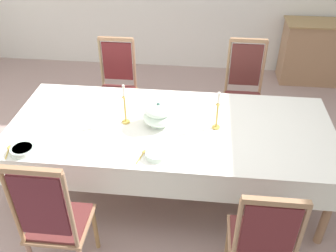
{
  "coord_description": "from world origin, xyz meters",
  "views": [
    {
      "loc": [
        0.26,
        -2.68,
        2.68
      ],
      "look_at": [
        -0.02,
        -0.01,
        0.79
      ],
      "focal_mm": 39.66,
      "sensor_mm": 36.0,
      "label": 1
    }
  ],
  "objects_px": {
    "candlestick_east": "(217,114)",
    "spoon_secondary": "(143,153)",
    "chair_north_a": "(117,85)",
    "spoon_primary": "(9,149)",
    "chair_north_b": "(244,91)",
    "candlestick_west": "(125,108)",
    "chair_south_b": "(261,240)",
    "bowl_near_left": "(23,150)",
    "soup_tureen": "(159,114)",
    "dining_table": "(171,132)",
    "sideboard": "(331,53)",
    "bowl_near_right": "(157,154)",
    "chair_south_a": "(54,220)"
  },
  "relations": [
    {
      "from": "chair_north_b",
      "to": "chair_north_a",
      "type": "bearing_deg",
      "value": 0.11
    },
    {
      "from": "dining_table",
      "to": "sideboard",
      "type": "distance_m",
      "value": 3.29
    },
    {
      "from": "chair_north_b",
      "to": "spoon_primary",
      "type": "height_order",
      "value": "chair_north_b"
    },
    {
      "from": "candlestick_east",
      "to": "sideboard",
      "type": "xyz_separation_m",
      "value": [
        1.69,
        2.53,
        -0.47
      ]
    },
    {
      "from": "chair_south_b",
      "to": "dining_table",
      "type": "bearing_deg",
      "value": 125.69
    },
    {
      "from": "bowl_near_left",
      "to": "bowl_near_right",
      "type": "bearing_deg",
      "value": 2.95
    },
    {
      "from": "bowl_near_left",
      "to": "sideboard",
      "type": "bearing_deg",
      "value": 43.08
    },
    {
      "from": "candlestick_east",
      "to": "spoon_secondary",
      "type": "distance_m",
      "value": 0.74
    },
    {
      "from": "candlestick_east",
      "to": "candlestick_west",
      "type": "bearing_deg",
      "value": 180.0
    },
    {
      "from": "spoon_primary",
      "to": "spoon_secondary",
      "type": "distance_m",
      "value": 1.11
    },
    {
      "from": "spoon_primary",
      "to": "spoon_secondary",
      "type": "height_order",
      "value": "same"
    },
    {
      "from": "bowl_near_right",
      "to": "spoon_secondary",
      "type": "distance_m",
      "value": 0.12
    },
    {
      "from": "chair_south_a",
      "to": "candlestick_west",
      "type": "bearing_deg",
      "value": 72.24
    },
    {
      "from": "chair_south_a",
      "to": "sideboard",
      "type": "height_order",
      "value": "chair_south_a"
    },
    {
      "from": "chair_north_b",
      "to": "spoon_secondary",
      "type": "height_order",
      "value": "chair_north_b"
    },
    {
      "from": "dining_table",
      "to": "chair_north_a",
      "type": "bearing_deg",
      "value": 125.72
    },
    {
      "from": "chair_north_b",
      "to": "candlestick_west",
      "type": "height_order",
      "value": "chair_north_b"
    },
    {
      "from": "bowl_near_left",
      "to": "sideboard",
      "type": "relative_size",
      "value": 0.14
    },
    {
      "from": "chair_south_b",
      "to": "spoon_secondary",
      "type": "distance_m",
      "value": 1.1
    },
    {
      "from": "spoon_secondary",
      "to": "bowl_near_right",
      "type": "bearing_deg",
      "value": 2.17
    },
    {
      "from": "bowl_near_left",
      "to": "spoon_secondary",
      "type": "xyz_separation_m",
      "value": [
        0.97,
        0.08,
        -0.02
      ]
    },
    {
      "from": "chair_south_b",
      "to": "soup_tureen",
      "type": "xyz_separation_m",
      "value": [
        -0.84,
        1.02,
        0.31
      ]
    },
    {
      "from": "candlestick_east",
      "to": "spoon_primary",
      "type": "bearing_deg",
      "value": -164.04
    },
    {
      "from": "soup_tureen",
      "to": "spoon_primary",
      "type": "bearing_deg",
      "value": -157.69
    },
    {
      "from": "dining_table",
      "to": "bowl_near_left",
      "type": "bearing_deg",
      "value": -156.14
    },
    {
      "from": "chair_south_b",
      "to": "spoon_primary",
      "type": "height_order",
      "value": "chair_south_b"
    },
    {
      "from": "chair_south_a",
      "to": "bowl_near_right",
      "type": "xyz_separation_m",
      "value": [
        0.67,
        0.57,
        0.2
      ]
    },
    {
      "from": "chair_south_a",
      "to": "spoon_secondary",
      "type": "bearing_deg",
      "value": 47.15
    },
    {
      "from": "candlestick_east",
      "to": "spoon_secondary",
      "type": "relative_size",
      "value": 2.08
    },
    {
      "from": "dining_table",
      "to": "bowl_near_left",
      "type": "distance_m",
      "value": 1.26
    },
    {
      "from": "chair_south_b",
      "to": "candlestick_east",
      "type": "height_order",
      "value": "candlestick_east"
    },
    {
      "from": "chair_south_b",
      "to": "sideboard",
      "type": "bearing_deg",
      "value": 68.92
    },
    {
      "from": "chair_south_a",
      "to": "spoon_primary",
      "type": "distance_m",
      "value": 0.79
    },
    {
      "from": "chair_north_a",
      "to": "sideboard",
      "type": "height_order",
      "value": "chair_north_a"
    },
    {
      "from": "dining_table",
      "to": "soup_tureen",
      "type": "xyz_separation_m",
      "value": [
        -0.11,
        0.0,
        0.18
      ]
    },
    {
      "from": "chair_north_a",
      "to": "bowl_near_left",
      "type": "xyz_separation_m",
      "value": [
        -0.42,
        -1.53,
        0.23
      ]
    },
    {
      "from": "chair_north_b",
      "to": "spoon_secondary",
      "type": "distance_m",
      "value": 1.72
    },
    {
      "from": "chair_north_a",
      "to": "spoon_primary",
      "type": "distance_m",
      "value": 1.61
    },
    {
      "from": "chair_south_a",
      "to": "bowl_near_left",
      "type": "relative_size",
      "value": 6.17
    },
    {
      "from": "chair_south_b",
      "to": "soup_tureen",
      "type": "relative_size",
      "value": 3.85
    },
    {
      "from": "bowl_near_left",
      "to": "spoon_primary",
      "type": "height_order",
      "value": "bowl_near_left"
    },
    {
      "from": "candlestick_west",
      "to": "sideboard",
      "type": "distance_m",
      "value": 3.59
    },
    {
      "from": "chair_north_a",
      "to": "soup_tureen",
      "type": "bearing_deg",
      "value": 121.56
    },
    {
      "from": "chair_south_a",
      "to": "spoon_secondary",
      "type": "distance_m",
      "value": 0.83
    },
    {
      "from": "bowl_near_left",
      "to": "soup_tureen",
      "type": "bearing_deg",
      "value": 26.0
    },
    {
      "from": "candlestick_west",
      "to": "chair_south_b",
      "type": "bearing_deg",
      "value": -41.87
    },
    {
      "from": "dining_table",
      "to": "candlestick_east",
      "type": "distance_m",
      "value": 0.46
    },
    {
      "from": "spoon_secondary",
      "to": "chair_north_a",
      "type": "bearing_deg",
      "value": 125.94
    },
    {
      "from": "chair_north_a",
      "to": "spoon_secondary",
      "type": "relative_size",
      "value": 6.43
    },
    {
      "from": "chair_south_b",
      "to": "chair_north_b",
      "type": "distance_m",
      "value": 2.04
    }
  ]
}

